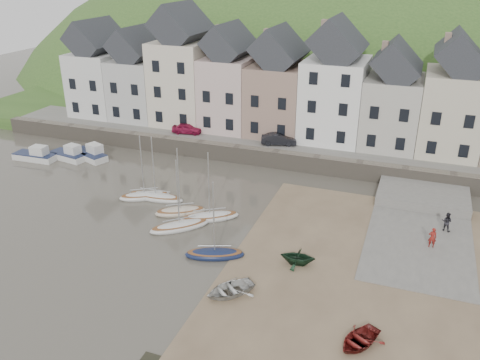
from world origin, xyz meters
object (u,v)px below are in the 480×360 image
at_px(rowboat_red, 359,340).
at_px(car_right, 279,139).
at_px(sailboat_0, 156,197).
at_px(rowboat_white, 230,289).
at_px(rowboat_green, 298,256).
at_px(car_left, 187,129).
at_px(person_red, 432,237).
at_px(person_dark, 447,222).

bearing_deg(rowboat_red, car_right, 143.33).
bearing_deg(sailboat_0, rowboat_white, -43.32).
bearing_deg(car_right, rowboat_green, -175.69).
bearing_deg(car_left, rowboat_green, -146.29).
bearing_deg(rowboat_green, rowboat_red, 32.25).
bearing_deg(rowboat_red, sailboat_0, 175.91).
height_order(rowboat_green, car_left, car_left).
xyz_separation_m(rowboat_green, car_right, (-7.27, 19.97, 1.52)).
xyz_separation_m(person_red, car_left, (-27.51, 14.19, 1.25)).
relative_size(sailboat_0, person_dark, 3.89).
height_order(rowboat_white, person_red, person_red).
bearing_deg(rowboat_white, person_dark, 86.39).
height_order(person_dark, car_left, car_left).
bearing_deg(rowboat_red, person_dark, 101.19).
relative_size(sailboat_0, rowboat_green, 2.53).
bearing_deg(car_right, rowboat_white, 173.27).
relative_size(rowboat_red, car_right, 0.79).
xyz_separation_m(rowboat_white, car_right, (-3.94, 24.94, 1.83)).
relative_size(rowboat_red, person_red, 1.86).
bearing_deg(sailboat_0, person_red, -0.50).
distance_m(sailboat_0, person_red, 24.01).
relative_size(rowboat_white, rowboat_red, 1.11).
distance_m(rowboat_red, car_right, 29.64).
xyz_separation_m(rowboat_white, rowboat_red, (8.67, -1.81, -0.03)).
bearing_deg(rowboat_white, car_left, 161.82).
relative_size(person_dark, car_right, 0.42).
distance_m(rowboat_white, car_right, 25.32).
bearing_deg(sailboat_0, person_dark, 6.49).
xyz_separation_m(rowboat_green, rowboat_red, (5.34, -6.78, -0.34)).
bearing_deg(person_red, person_dark, -115.71).
xyz_separation_m(rowboat_green, person_red, (9.04, 5.79, 0.22)).
height_order(sailboat_0, car_left, sailboat_0).
height_order(sailboat_0, rowboat_white, sailboat_0).
height_order(rowboat_white, rowboat_green, rowboat_green).
relative_size(rowboat_white, rowboat_green, 1.35).
distance_m(sailboat_0, car_right, 16.07).
height_order(person_red, person_dark, person_red).
distance_m(rowboat_green, rowboat_red, 8.64).
bearing_deg(rowboat_green, car_right, -165.92).
distance_m(rowboat_white, person_red, 16.40).
bearing_deg(person_red, rowboat_red, 66.85).
bearing_deg(rowboat_green, person_dark, 125.31).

